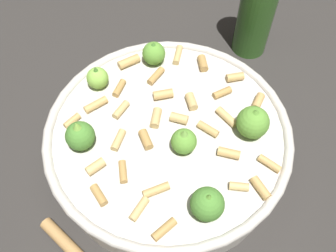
% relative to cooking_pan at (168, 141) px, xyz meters
% --- Properties ---
extents(ground_plane, '(2.40, 2.40, 0.00)m').
position_rel_cooking_pan_xyz_m(ground_plane, '(0.00, -0.00, -0.04)').
color(ground_plane, '#2D2B28').
extents(cooking_pan, '(0.33, 0.33, 0.12)m').
position_rel_cooking_pan_xyz_m(cooking_pan, '(0.00, 0.00, 0.00)').
color(cooking_pan, beige).
rests_on(cooking_pan, ground).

